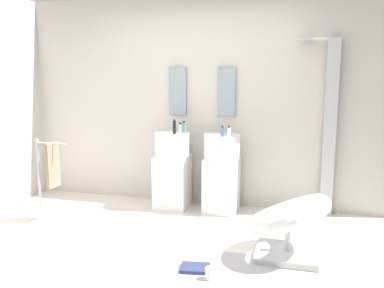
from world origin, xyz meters
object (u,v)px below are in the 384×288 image
(soap_bottle_green, at_px, (184,127))
(pedestal_sink_right, at_px, (222,172))
(towel_rack, at_px, (50,167))
(soap_bottle_white, at_px, (229,132))
(magazine_navy, at_px, (195,268))
(soap_bottle_black, at_px, (174,127))
(coffee_mug, at_px, (210,273))
(shower_column, at_px, (329,124))
(soap_bottle_clear, at_px, (180,128))
(pedestal_sink_left, at_px, (172,169))
(lounge_chair, at_px, (288,220))
(soap_bottle_blue, at_px, (222,132))

(soap_bottle_green, bearing_deg, pedestal_sink_right, -4.09)
(towel_rack, distance_m, soap_bottle_white, 2.04)
(pedestal_sink_right, xyz_separation_m, magazine_navy, (0.08, -1.59, -0.46))
(soap_bottle_white, height_order, soap_bottle_black, soap_bottle_black)
(magazine_navy, bearing_deg, coffee_mug, -48.10)
(magazine_navy, relative_size, soap_bottle_white, 2.01)
(coffee_mug, xyz_separation_m, soap_bottle_black, (-0.80, 1.63, 0.96))
(shower_column, distance_m, soap_bottle_green, 1.69)
(soap_bottle_green, xyz_separation_m, soap_bottle_clear, (-0.05, -0.01, -0.01))
(pedestal_sink_left, relative_size, pedestal_sink_right, 1.00)
(coffee_mug, xyz_separation_m, soap_bottle_green, (-0.72, 1.75, 0.95))
(soap_bottle_green, bearing_deg, magazine_navy, -71.00)
(pedestal_sink_right, xyz_separation_m, soap_bottle_black, (-0.56, -0.09, 0.54))
(pedestal_sink_left, relative_size, lounge_chair, 1.03)
(lounge_chair, bearing_deg, coffee_mug, -133.78)
(soap_bottle_clear, bearing_deg, soap_bottle_blue, -16.37)
(soap_bottle_clear, relative_size, soap_bottle_black, 0.71)
(magazine_navy, height_order, soap_bottle_blue, soap_bottle_blue)
(pedestal_sink_left, height_order, shower_column, shower_column)
(towel_rack, distance_m, soap_bottle_clear, 1.56)
(lounge_chair, xyz_separation_m, magazine_navy, (-0.74, -0.48, -0.32))
(magazine_navy, relative_size, coffee_mug, 2.43)
(pedestal_sink_left, relative_size, coffee_mug, 10.32)
(pedestal_sink_left, xyz_separation_m, magazine_navy, (0.70, -1.59, -0.46))
(shower_column, bearing_deg, towel_rack, -160.75)
(soap_bottle_white, bearing_deg, shower_column, 15.74)
(pedestal_sink_left, xyz_separation_m, soap_bottle_white, (0.72, -0.11, 0.51))
(pedestal_sink_left, distance_m, soap_bottle_black, 0.55)
(pedestal_sink_left, relative_size, towel_rack, 1.09)
(coffee_mug, height_order, soap_bottle_clear, soap_bottle_clear)
(lounge_chair, distance_m, soap_bottle_blue, 1.41)
(coffee_mug, bearing_deg, soap_bottle_black, 116.19)
(magazine_navy, bearing_deg, soap_bottle_blue, 83.24)
(magazine_navy, xyz_separation_m, soap_bottle_white, (0.02, 1.47, 0.97))
(shower_column, bearing_deg, soap_bottle_black, -170.80)
(soap_bottle_green, xyz_separation_m, soap_bottle_blue, (0.51, -0.17, -0.01))
(soap_bottle_white, bearing_deg, soap_bottle_green, 165.58)
(magazine_navy, bearing_deg, pedestal_sink_right, 84.09)
(soap_bottle_blue, bearing_deg, towel_rack, -158.58)
(soap_bottle_white, bearing_deg, towel_rack, -158.75)
(lounge_chair, xyz_separation_m, soap_bottle_green, (-1.30, 1.14, 0.66))
(shower_column, height_order, soap_bottle_white, shower_column)
(coffee_mug, distance_m, soap_bottle_black, 2.05)
(soap_bottle_blue, bearing_deg, soap_bottle_green, 161.32)
(soap_bottle_green, relative_size, soap_bottle_clear, 1.16)
(soap_bottle_white, bearing_deg, magazine_navy, -90.77)
(pedestal_sink_left, distance_m, pedestal_sink_right, 0.62)
(soap_bottle_clear, bearing_deg, soap_bottle_green, 11.50)
(soap_bottle_white, bearing_deg, coffee_mug, -85.12)
(shower_column, bearing_deg, soap_bottle_white, -164.26)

